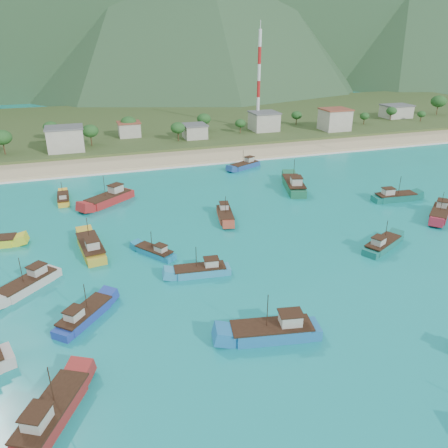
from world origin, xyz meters
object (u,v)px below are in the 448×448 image
object	(u,v)px
boat_23	(294,186)
boat_26	(382,245)
radio_tower	(259,81)
boat_31	(225,215)
boat_14	(155,253)
boat_12	(63,199)
boat_3	(245,166)
boat_10	(91,248)
boat_6	(201,271)
boat_32	(51,415)
boat_30	(273,332)
boat_4	(29,284)
boat_9	(84,316)
boat_5	(440,214)
boat_15	(109,199)
boat_8	(395,197)

from	to	relation	value
boat_23	boat_26	xyz separation A→B (m)	(0.46, -35.57, -0.40)
radio_tower	boat_31	world-z (taller)	radio_tower
boat_14	boat_12	bearing A→B (deg)	79.14
boat_3	boat_26	xyz separation A→B (m)	(5.47, -57.81, -0.03)
boat_3	boat_31	world-z (taller)	boat_3
boat_3	boat_10	bearing A→B (deg)	106.76
boat_6	boat_32	xyz separation A→B (m)	(-22.79, -24.08, 0.20)
boat_14	boat_30	xyz separation A→B (m)	(10.79, -28.20, 0.40)
boat_23	boat_4	bearing A→B (deg)	-137.91
boat_3	boat_31	xyz separation A→B (m)	(-17.77, -34.65, -0.07)
boat_4	boat_9	xyz separation A→B (m)	(8.02, -11.44, -0.07)
boat_5	radio_tower	bearing A→B (deg)	-38.21
boat_4	boat_6	bearing A→B (deg)	-143.23
boat_5	boat_15	size ratio (longest dim) A/B	0.84
boat_3	boat_26	size ratio (longest dim) A/B	1.03
boat_10	boat_32	bearing A→B (deg)	-106.44
boat_4	boat_10	bearing A→B (deg)	-89.38
boat_9	boat_14	bearing A→B (deg)	93.24
boat_4	boat_31	size ratio (longest dim) A/B	0.97
boat_14	boat_32	xyz separation A→B (m)	(-16.68, -33.43, 0.33)
boat_4	boat_8	size ratio (longest dim) A/B	0.88
radio_tower	boat_3	world-z (taller)	radio_tower
radio_tower	boat_9	xyz separation A→B (m)	(-70.97, -109.34, -19.31)
boat_8	boat_26	distance (m)	28.15
boat_30	boat_31	size ratio (longest dim) A/B	1.24
boat_31	boat_8	bearing A→B (deg)	-172.10
boat_8	boat_26	xyz separation A→B (m)	(-19.01, -20.76, -0.09)
boat_8	boat_15	bearing A→B (deg)	-102.08
radio_tower	boat_26	bearing A→B (deg)	-99.49
boat_8	boat_14	world-z (taller)	boat_8
boat_8	boat_15	xyz separation A→B (m)	(-65.42, 19.74, 0.21)
boat_9	boat_30	bearing A→B (deg)	14.75
boat_26	boat_31	distance (m)	32.82
boat_5	boat_10	size ratio (longest dim) A/B	0.86
boat_5	boat_3	bearing A→B (deg)	-11.75
boat_6	boat_15	world-z (taller)	boat_15
boat_4	boat_31	xyz separation A→B (m)	(38.41, 17.34, -0.09)
boat_8	boat_32	distance (m)	87.96
boat_6	boat_31	distance (m)	24.57
boat_31	boat_4	bearing A→B (deg)	35.45
boat_6	boat_14	bearing A→B (deg)	39.76
boat_6	boat_26	world-z (taller)	boat_26
boat_26	boat_12	bearing A→B (deg)	-155.60
boat_23	boat_31	xyz separation A→B (m)	(-22.78, -12.40, -0.44)
boat_26	boat_32	size ratio (longest dim) A/B	0.89
boat_6	boat_9	xyz separation A→B (m)	(-18.93, -7.05, 0.03)
boat_15	boat_30	bearing A→B (deg)	158.02
boat_5	boat_6	bearing A→B (deg)	56.85
boat_30	boat_15	bearing A→B (deg)	26.07
boat_12	boat_15	size ratio (longest dim) A/B	0.70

